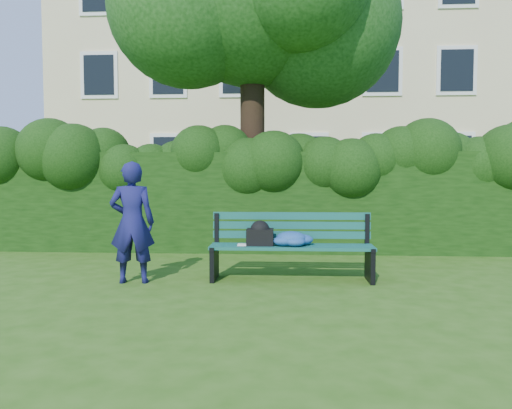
{
  "coord_description": "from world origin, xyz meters",
  "views": [
    {
      "loc": [
        0.49,
        -7.0,
        1.42
      ],
      "look_at": [
        0.0,
        0.6,
        0.95
      ],
      "focal_mm": 35.0,
      "sensor_mm": 36.0,
      "label": 1
    }
  ],
  "objects": [
    {
      "name": "man_reading",
      "position": [
        -1.53,
        -0.67,
        0.79
      ],
      "size": [
        0.62,
        0.45,
        1.58
      ],
      "primitive_type": "imported",
      "rotation": [
        0.0,
        0.0,
        3.27
      ],
      "color": "#171752",
      "rests_on": "ground"
    },
    {
      "name": "apartment_building",
      "position": [
        -0.0,
        13.99,
        6.0
      ],
      "size": [
        16.0,
        8.08,
        12.0
      ],
      "color": "beige",
      "rests_on": "ground"
    },
    {
      "name": "hedge",
      "position": [
        0.0,
        2.2,
        0.9
      ],
      "size": [
        10.0,
        1.0,
        1.8
      ],
      "color": "black",
      "rests_on": "ground"
    },
    {
      "name": "ground",
      "position": [
        0.0,
        0.0,
        0.0
      ],
      "size": [
        80.0,
        80.0,
        0.0
      ],
      "primitive_type": "plane",
      "color": "#2B5712",
      "rests_on": "ground"
    },
    {
      "name": "park_bench",
      "position": [
        0.48,
        -0.36,
        0.5
      ],
      "size": [
        2.17,
        0.58,
        0.89
      ],
      "rotation": [
        0.0,
        0.0,
        0.01
      ],
      "color": "#0E483C",
      "rests_on": "ground"
    }
  ]
}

